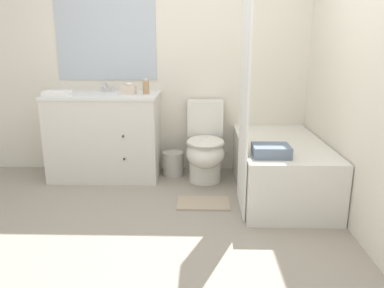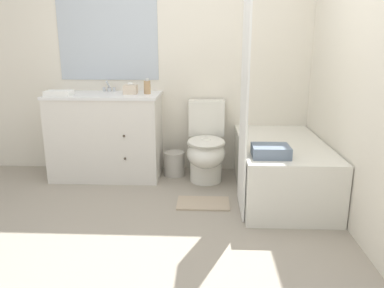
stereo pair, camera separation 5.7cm
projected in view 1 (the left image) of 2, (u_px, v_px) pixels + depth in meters
The scene contains 14 objects.
ground_plane at pixel (170, 241), 2.73m from camera, with size 14.00×14.00×0.00m, color gray.
wall_back at pixel (180, 58), 4.03m from camera, with size 8.00×0.06×2.50m.
wall_right at pixel (340, 62), 3.18m from camera, with size 0.05×2.66×2.50m.
vanity_cabinet at pixel (105, 135), 3.96m from camera, with size 1.15×0.60×0.90m.
sink_faucet at pixel (107, 88), 4.04m from camera, with size 0.14×0.12×0.12m.
toilet at pixel (205, 148), 3.88m from camera, with size 0.39×0.70×0.81m.
bathtub at pixel (280, 167), 3.55m from camera, with size 0.78×1.43×0.51m.
shower_curtain at pixel (244, 103), 3.05m from camera, with size 0.01×0.56×1.85m.
wastebasket at pixel (173, 164), 4.08m from camera, with size 0.23×0.23×0.26m.
tissue_box at pixel (129, 89), 3.84m from camera, with size 0.13×0.13×0.12m.
soap_dispenser at pixel (146, 87), 3.83m from camera, with size 0.07×0.07×0.16m.
hand_towel_folded at pixel (57, 93), 3.69m from camera, with size 0.25×0.17×0.05m.
bath_towel_folded at pixel (271, 151), 3.02m from camera, with size 0.30×0.24×0.09m.
bath_mat at pixel (203, 203), 3.37m from camera, with size 0.47×0.29×0.02m.
Camera 1 is at (0.22, -2.45, 1.40)m, focal length 35.00 mm.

